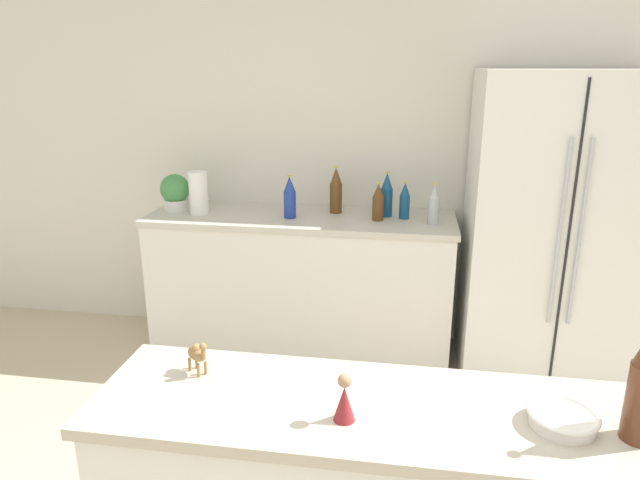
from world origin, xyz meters
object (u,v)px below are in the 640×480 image
wise_man_figurine_blue (344,401)px  potted_plant (175,192)px  camel_figurine (197,353)px  back_bottle_2 (405,201)px  back_bottle_5 (434,205)px  back_bottle_3 (387,195)px  fruit_bowl (563,418)px  paper_towel_roll (199,193)px  back_bottle_0 (378,202)px  back_bottle_1 (336,191)px  refrigerator (552,232)px  back_bottle_4 (290,198)px

wise_man_figurine_blue → potted_plant: bearing=122.8°
camel_figurine → back_bottle_2: bearing=73.1°
back_bottle_5 → camel_figurine: size_ratio=2.17×
back_bottle_3 → fruit_bowl: 2.17m
paper_towel_roll → back_bottle_0: bearing=1.4°
back_bottle_3 → potted_plant: bearing=-177.2°
back_bottle_2 → back_bottle_3: bearing=159.8°
back_bottle_1 → back_bottle_3: back_bottle_1 is taller
camel_figurine → wise_man_figurine_blue: size_ratio=0.83×
potted_plant → back_bottle_2: size_ratio=1.02×
back_bottle_0 → wise_man_figurine_blue: size_ratio=1.70×
back_bottle_3 → paper_towel_roll: bearing=-173.3°
back_bottle_5 → fruit_bowl: back_bottle_5 is taller
wise_man_figurine_blue → refrigerator: bearing=64.5°
refrigerator → potted_plant: size_ratio=7.69×
potted_plant → back_bottle_5: back_bottle_5 is taller
back_bottle_0 → back_bottle_2: bearing=23.3°
back_bottle_0 → back_bottle_4: 0.54m
paper_towel_roll → fruit_bowl: paper_towel_roll is taller
potted_plant → back_bottle_4: size_ratio=0.88×
paper_towel_roll → back_bottle_5: (1.45, -0.01, -0.02)m
paper_towel_roll → fruit_bowl: (1.73, -1.96, -0.12)m
refrigerator → back_bottle_3: 0.99m
paper_towel_roll → refrigerator: bearing=0.3°
refrigerator → back_bottle_3: size_ratio=6.49×
back_bottle_1 → back_bottle_4: bearing=-147.0°
wise_man_figurine_blue → camel_figurine: bearing=160.1°
back_bottle_0 → camel_figurine: back_bottle_0 is taller
refrigerator → fruit_bowl: (-0.40, -1.97, 0.04)m
potted_plant → back_bottle_0: bearing=-1.8°
back_bottle_1 → back_bottle_2: (0.43, -0.08, -0.03)m
camel_figurine → back_bottle_3: bearing=76.5°
refrigerator → potted_plant: (-2.32, 0.06, 0.14)m
paper_towel_roll → wise_man_figurine_blue: paper_towel_roll is taller
paper_towel_roll → back_bottle_5: paper_towel_roll is taller
refrigerator → wise_man_figurine_blue: bearing=-115.5°
back_bottle_2 → camel_figurine: bearing=-106.9°
potted_plant → fruit_bowl: (1.92, -2.03, -0.10)m
paper_towel_roll → camel_figurine: 1.98m
back_bottle_3 → wise_man_figurine_blue: 2.16m
paper_towel_roll → camel_figurine: bearing=-69.6°
refrigerator → paper_towel_roll: 2.14m
back_bottle_2 → fruit_bowl: bearing=-77.5°
fruit_bowl → wise_man_figurine_blue: bearing=-173.6°
fruit_bowl → back_bottle_5: bearing=98.2°
potted_plant → wise_man_figurine_blue: size_ratio=1.72×
potted_plant → camel_figurine: 2.11m
wise_man_figurine_blue → back_bottle_1: bearing=98.2°
back_bottle_4 → camel_figurine: (0.11, -1.85, -0.07)m
back_bottle_0 → wise_man_figurine_blue: 2.05m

